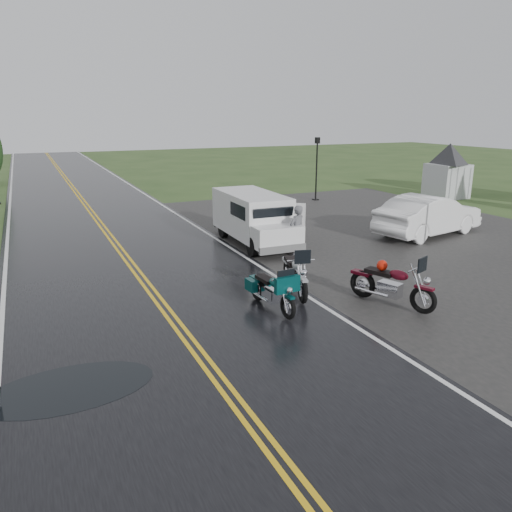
{
  "coord_description": "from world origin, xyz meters",
  "views": [
    {
      "loc": [
        -2.9,
        -10.3,
        4.89
      ],
      "look_at": [
        2.8,
        2.0,
        1.0
      ],
      "focal_mm": 35.0,
      "sensor_mm": 36.0,
      "label": 1
    }
  ],
  "objects_px": {
    "visitor_center": "(449,157)",
    "lamp_post_far_right": "(316,169)",
    "motorcycle_red": "(424,289)",
    "sedan_white": "(429,216)",
    "motorcycle_silver": "(303,280)",
    "van_white": "(253,230)",
    "motorcycle_teal": "(288,297)",
    "person_at_van": "(297,232)"
  },
  "relations": [
    {
      "from": "visitor_center",
      "to": "lamp_post_far_right",
      "type": "xyz_separation_m",
      "value": [
        -7.62,
        2.41,
        -0.58
      ]
    },
    {
      "from": "motorcycle_red",
      "to": "sedan_white",
      "type": "xyz_separation_m",
      "value": [
        6.26,
        6.52,
        0.12
      ]
    },
    {
      "from": "motorcycle_silver",
      "to": "van_white",
      "type": "distance_m",
      "value": 4.81
    },
    {
      "from": "motorcycle_silver",
      "to": "visitor_center",
      "type": "bearing_deg",
      "value": 50.58
    },
    {
      "from": "visitor_center",
      "to": "lamp_post_far_right",
      "type": "relative_size",
      "value": 4.41
    },
    {
      "from": "visitor_center",
      "to": "motorcycle_teal",
      "type": "height_order",
      "value": "visitor_center"
    },
    {
      "from": "person_at_van",
      "to": "motorcycle_red",
      "type": "bearing_deg",
      "value": 72.48
    },
    {
      "from": "visitor_center",
      "to": "sedan_white",
      "type": "xyz_separation_m",
      "value": [
        -7.99,
        -7.01,
        -1.57
      ]
    },
    {
      "from": "motorcycle_teal",
      "to": "motorcycle_silver",
      "type": "distance_m",
      "value": 1.15
    },
    {
      "from": "motorcycle_red",
      "to": "motorcycle_silver",
      "type": "xyz_separation_m",
      "value": [
        -2.36,
        1.88,
        -0.01
      ]
    },
    {
      "from": "van_white",
      "to": "person_at_van",
      "type": "distance_m",
      "value": 1.55
    },
    {
      "from": "motorcycle_red",
      "to": "lamp_post_far_right",
      "type": "distance_m",
      "value": 17.3
    },
    {
      "from": "visitor_center",
      "to": "van_white",
      "type": "distance_m",
      "value": 17.38
    },
    {
      "from": "visitor_center",
      "to": "motorcycle_red",
      "type": "relative_size",
      "value": 6.65
    },
    {
      "from": "motorcycle_red",
      "to": "motorcycle_teal",
      "type": "relative_size",
      "value": 1.15
    },
    {
      "from": "van_white",
      "to": "visitor_center",
      "type": "bearing_deg",
      "value": 25.01
    },
    {
      "from": "person_at_van",
      "to": "sedan_white",
      "type": "height_order",
      "value": "person_at_van"
    },
    {
      "from": "lamp_post_far_right",
      "to": "person_at_van",
      "type": "bearing_deg",
      "value": -124.67
    },
    {
      "from": "motorcycle_teal",
      "to": "sedan_white",
      "type": "bearing_deg",
      "value": 25.77
    },
    {
      "from": "person_at_van",
      "to": "van_white",
      "type": "bearing_deg",
      "value": -39.84
    },
    {
      "from": "visitor_center",
      "to": "van_white",
      "type": "relative_size",
      "value": 3.16
    },
    {
      "from": "motorcycle_silver",
      "to": "sedan_white",
      "type": "bearing_deg",
      "value": 43.84
    },
    {
      "from": "van_white",
      "to": "lamp_post_far_right",
      "type": "height_order",
      "value": "lamp_post_far_right"
    },
    {
      "from": "van_white",
      "to": "motorcycle_teal",
      "type": "bearing_deg",
      "value": -104.45
    },
    {
      "from": "van_white",
      "to": "lamp_post_far_right",
      "type": "xyz_separation_m",
      "value": [
        8.26,
        9.31,
        0.82
      ]
    },
    {
      "from": "van_white",
      "to": "motorcycle_red",
      "type": "bearing_deg",
      "value": -74.63
    },
    {
      "from": "motorcycle_teal",
      "to": "lamp_post_far_right",
      "type": "bearing_deg",
      "value": 52.5
    },
    {
      "from": "visitor_center",
      "to": "motorcycle_silver",
      "type": "bearing_deg",
      "value": -144.96
    },
    {
      "from": "motorcycle_teal",
      "to": "lamp_post_far_right",
      "type": "xyz_separation_m",
      "value": [
        9.84,
        14.82,
        1.2
      ]
    },
    {
      "from": "visitor_center",
      "to": "motorcycle_silver",
      "type": "xyz_separation_m",
      "value": [
        -16.61,
        -11.65,
        -1.7
      ]
    },
    {
      "from": "motorcycle_teal",
      "to": "person_at_van",
      "type": "xyz_separation_m",
      "value": [
        3.02,
        4.96,
        0.28
      ]
    },
    {
      "from": "motorcycle_teal",
      "to": "person_at_van",
      "type": "bearing_deg",
      "value": 54.74
    },
    {
      "from": "lamp_post_far_right",
      "to": "van_white",
      "type": "bearing_deg",
      "value": -131.57
    },
    {
      "from": "motorcycle_silver",
      "to": "person_at_van",
      "type": "xyz_separation_m",
      "value": [
        2.17,
        4.2,
        0.19
      ]
    },
    {
      "from": "motorcycle_red",
      "to": "lamp_post_far_right",
      "type": "xyz_separation_m",
      "value": [
        6.63,
        15.94,
        1.11
      ]
    },
    {
      "from": "motorcycle_silver",
      "to": "lamp_post_far_right",
      "type": "distance_m",
      "value": 16.72
    },
    {
      "from": "person_at_van",
      "to": "sedan_white",
      "type": "xyz_separation_m",
      "value": [
        6.45,
        0.43,
        -0.06
      ]
    },
    {
      "from": "sedan_white",
      "to": "motorcycle_silver",
      "type": "bearing_deg",
      "value": 107.26
    },
    {
      "from": "sedan_white",
      "to": "lamp_post_far_right",
      "type": "xyz_separation_m",
      "value": [
        0.37,
        9.42,
        0.98
      ]
    },
    {
      "from": "sedan_white",
      "to": "lamp_post_far_right",
      "type": "bearing_deg",
      "value": -13.29
    },
    {
      "from": "motorcycle_silver",
      "to": "van_white",
      "type": "relative_size",
      "value": 0.47
    },
    {
      "from": "motorcycle_red",
      "to": "van_white",
      "type": "xyz_separation_m",
      "value": [
        -1.63,
        6.62,
        0.28
      ]
    }
  ]
}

